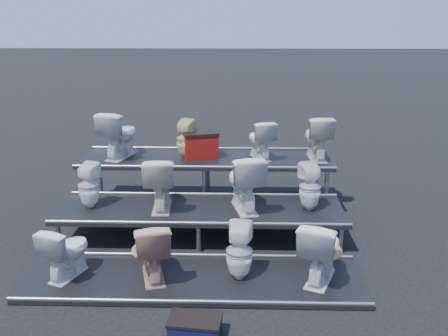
{
  "coord_description": "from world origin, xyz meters",
  "views": [
    {
      "loc": [
        0.54,
        -6.83,
        3.24
      ],
      "look_at": [
        0.34,
        0.1,
        1.06
      ],
      "focal_mm": 40.0,
      "sensor_mm": 36.0,
      "label": 1
    }
  ],
  "objects_px": {
    "toilet_7": "(310,187)",
    "toilet_6": "(244,182)",
    "toilet_5": "(160,182)",
    "toilet_8": "(119,134)",
    "toilet_10": "(260,139)",
    "toilet_1": "(152,249)",
    "toilet_3": "(321,250)",
    "toilet_2": "(239,251)",
    "step_stool": "(195,329)",
    "toilet_0": "(66,251)",
    "red_crate": "(200,146)",
    "toilet_9": "(185,139)",
    "toilet_4": "(89,186)",
    "toilet_11": "(317,137)"
  },
  "relations": [
    {
      "from": "toilet_5",
      "to": "toilet_7",
      "type": "relative_size",
      "value": 1.14
    },
    {
      "from": "toilet_10",
      "to": "step_stool",
      "type": "distance_m",
      "value": 3.95
    },
    {
      "from": "toilet_0",
      "to": "toilet_11",
      "type": "relative_size",
      "value": 0.92
    },
    {
      "from": "toilet_10",
      "to": "toilet_11",
      "type": "relative_size",
      "value": 0.88
    },
    {
      "from": "toilet_6",
      "to": "toilet_7",
      "type": "xyz_separation_m",
      "value": [
        0.95,
        0.0,
        -0.07
      ]
    },
    {
      "from": "toilet_10",
      "to": "toilet_9",
      "type": "bearing_deg",
      "value": -18.04
    },
    {
      "from": "toilet_1",
      "to": "red_crate",
      "type": "relative_size",
      "value": 1.38
    },
    {
      "from": "toilet_5",
      "to": "toilet_9",
      "type": "relative_size",
      "value": 1.22
    },
    {
      "from": "toilet_1",
      "to": "toilet_8",
      "type": "xyz_separation_m",
      "value": [
        -0.95,
        2.6,
        0.82
      ]
    },
    {
      "from": "step_stool",
      "to": "toilet_1",
      "type": "bearing_deg",
      "value": 125.51
    },
    {
      "from": "toilet_1",
      "to": "toilet_5",
      "type": "distance_m",
      "value": 1.37
    },
    {
      "from": "step_stool",
      "to": "toilet_6",
      "type": "bearing_deg",
      "value": 83.97
    },
    {
      "from": "toilet_0",
      "to": "toilet_11",
      "type": "xyz_separation_m",
      "value": [
        3.44,
        2.6,
        0.83
      ]
    },
    {
      "from": "toilet_7",
      "to": "step_stool",
      "type": "height_order",
      "value": "toilet_7"
    },
    {
      "from": "toilet_5",
      "to": "step_stool",
      "type": "xyz_separation_m",
      "value": [
        0.7,
        -2.41,
        -0.77
      ]
    },
    {
      "from": "toilet_11",
      "to": "toilet_4",
      "type": "bearing_deg",
      "value": 15.25
    },
    {
      "from": "toilet_10",
      "to": "red_crate",
      "type": "xyz_separation_m",
      "value": [
        -1.02,
        0.03,
        -0.13
      ]
    },
    {
      "from": "toilet_2",
      "to": "step_stool",
      "type": "distance_m",
      "value": 1.25
    },
    {
      "from": "toilet_2",
      "to": "toilet_11",
      "type": "bearing_deg",
      "value": -110.74
    },
    {
      "from": "toilet_1",
      "to": "toilet_10",
      "type": "height_order",
      "value": "toilet_10"
    },
    {
      "from": "red_crate",
      "to": "toilet_6",
      "type": "bearing_deg",
      "value": -78.16
    },
    {
      "from": "toilet_2",
      "to": "toilet_9",
      "type": "height_order",
      "value": "toilet_9"
    },
    {
      "from": "toilet_2",
      "to": "toilet_9",
      "type": "bearing_deg",
      "value": -64.82
    },
    {
      "from": "toilet_2",
      "to": "toilet_3",
      "type": "distance_m",
      "value": 1.0
    },
    {
      "from": "toilet_5",
      "to": "toilet_8",
      "type": "xyz_separation_m",
      "value": [
        -0.88,
        1.3,
        0.4
      ]
    },
    {
      "from": "toilet_6",
      "to": "step_stool",
      "type": "distance_m",
      "value": 2.59
    },
    {
      "from": "toilet_0",
      "to": "step_stool",
      "type": "relative_size",
      "value": 1.31
    },
    {
      "from": "toilet_1",
      "to": "toilet_7",
      "type": "bearing_deg",
      "value": -162.66
    },
    {
      "from": "toilet_1",
      "to": "step_stool",
      "type": "xyz_separation_m",
      "value": [
        0.62,
        -1.11,
        -0.35
      ]
    },
    {
      "from": "toilet_11",
      "to": "red_crate",
      "type": "distance_m",
      "value": 1.98
    },
    {
      "from": "toilet_0",
      "to": "step_stool",
      "type": "xyz_separation_m",
      "value": [
        1.69,
        -1.11,
        -0.31
      ]
    },
    {
      "from": "toilet_11",
      "to": "step_stool",
      "type": "xyz_separation_m",
      "value": [
        -1.75,
        -3.71,
        -1.14
      ]
    },
    {
      "from": "toilet_1",
      "to": "step_stool",
      "type": "distance_m",
      "value": 1.32
    },
    {
      "from": "toilet_9",
      "to": "step_stool",
      "type": "height_order",
      "value": "toilet_9"
    },
    {
      "from": "toilet_6",
      "to": "step_stool",
      "type": "height_order",
      "value": "toilet_6"
    },
    {
      "from": "step_stool",
      "to": "red_crate",
      "type": "bearing_deg",
      "value": 99.58
    },
    {
      "from": "toilet_1",
      "to": "toilet_2",
      "type": "relative_size",
      "value": 1.05
    },
    {
      "from": "toilet_2",
      "to": "red_crate",
      "type": "bearing_deg",
      "value": -69.87
    },
    {
      "from": "toilet_10",
      "to": "toilet_1",
      "type": "bearing_deg",
      "value": 43.19
    },
    {
      "from": "toilet_8",
      "to": "step_stool",
      "type": "relative_size",
      "value": 1.52
    },
    {
      "from": "toilet_5",
      "to": "toilet_8",
      "type": "distance_m",
      "value": 1.62
    },
    {
      "from": "toilet_6",
      "to": "toilet_9",
      "type": "height_order",
      "value": "toilet_9"
    },
    {
      "from": "toilet_6",
      "to": "toilet_11",
      "type": "distance_m",
      "value": 1.82
    },
    {
      "from": "toilet_3",
      "to": "toilet_7",
      "type": "relative_size",
      "value": 1.15
    },
    {
      "from": "toilet_3",
      "to": "toilet_1",
      "type": "bearing_deg",
      "value": 22.5
    },
    {
      "from": "toilet_7",
      "to": "toilet_6",
      "type": "bearing_deg",
      "value": -13.41
    },
    {
      "from": "toilet_3",
      "to": "step_stool",
      "type": "bearing_deg",
      "value": 59.91
    },
    {
      "from": "toilet_2",
      "to": "toilet_4",
      "type": "relative_size",
      "value": 1.08
    },
    {
      "from": "toilet_4",
      "to": "toilet_6",
      "type": "height_order",
      "value": "toilet_6"
    },
    {
      "from": "toilet_3",
      "to": "toilet_11",
      "type": "bearing_deg",
      "value": -74.04
    }
  ]
}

